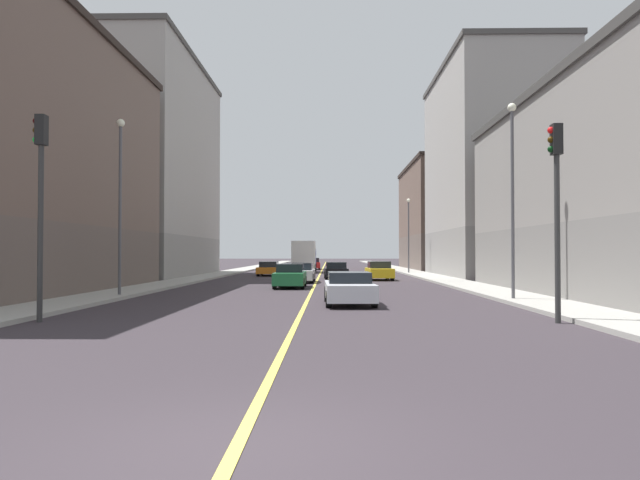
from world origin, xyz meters
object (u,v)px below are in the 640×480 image
Objects in this scene: building_left_near at (636,189)px; car_black at (336,271)px; building_right_midblock at (149,168)px; car_red at (313,264)px; street_lamp_left_far at (409,228)px; street_lamp_right_near at (120,189)px; car_yellow at (379,271)px; traffic_light_right_near at (40,188)px; building_left_mid at (491,172)px; car_silver at (349,288)px; box_truck at (304,256)px; traffic_light_left_near at (556,193)px; building_left_far at (443,217)px; street_lamp_left_near at (512,182)px; car_orange at (269,269)px; car_white at (300,273)px; car_green at (290,276)px.

building_left_near reaches higher than car_black.
building_right_midblock is 26.74m from car_red.
street_lamp_left_far is 1.55× the size of car_red.
car_yellow is (13.23, 17.41, -4.25)m from street_lamp_right_near.
building_left_near is 24.43m from traffic_light_right_near.
building_left_near is 23.94m from building_left_mid.
street_lamp_left_far is 1.61× the size of car_silver.
box_truck is at bearing 95.28° from car_silver.
building_left_mid reaches higher than car_black.
building_right_midblock reaches higher than traffic_light_left_near.
building_left_far reaches higher than street_lamp_left_near.
street_lamp_right_near is 22.05m from car_black.
building_left_far is 54.87m from traffic_light_left_near.
car_silver reaches higher than car_orange.
car_red is 1.06× the size of car_orange.
street_lamp_right_near reaches higher than car_orange.
traffic_light_right_near is 54.95m from car_red.
building_left_far is 30.10m from car_yellow.
car_yellow is (-10.23, -27.72, -5.75)m from building_left_far.
traffic_light_left_near is at bearing -97.95° from street_lamp_left_near.
car_red is 1.12× the size of car_black.
car_silver is at bearing -17.30° from street_lamp_right_near.
street_lamp_right_near is at bearing -99.25° from car_red.
traffic_light_right_near is 0.84× the size of box_truck.
car_red reaches higher than car_white.
car_white is (-15.97, 13.46, -4.28)m from building_left_near.
car_yellow is at bearing 65.27° from traffic_light_right_near.
street_lamp_left_far is 1.73× the size of car_black.
car_green is (-9.94, -22.41, -3.82)m from street_lamp_left_far.
car_orange is (-12.09, 34.78, -3.15)m from traffic_light_left_near.
car_red is (-16.08, 21.37, -8.37)m from building_left_mid.
street_lamp_left_near reaches higher than car_yellow.
traffic_light_left_near is 55.26m from car_red.
street_lamp_right_near is at bearing -99.00° from car_orange.
car_green is at bearing 46.88° from street_lamp_right_near.
traffic_light_left_near is 1.38× the size of car_yellow.
traffic_light_right_near is at bearing -124.17° from building_left_mid.
street_lamp_right_near is at bearing 162.70° from car_silver.
building_left_mid is 2.95× the size of traffic_light_right_near.
car_orange is (-3.16, 17.90, -0.05)m from car_green.
street_lamp_left_near is 14.49m from car_green.
car_green is 37.59m from car_red.
street_lamp_left_near is (16.18, 7.28, 1.05)m from traffic_light_right_near.
street_lamp_left_near is at bearing -71.25° from car_black.
car_orange is 0.60× the size of box_truck.
car_silver is at bearing -84.72° from box_truck.
building_left_far is at bearing 33.30° from box_truck.
box_truck is at bearing 37.72° from building_right_midblock.
street_lamp_right_near is at bearing -117.56° from car_black.
building_left_mid is 26.90m from street_lamp_left_near.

